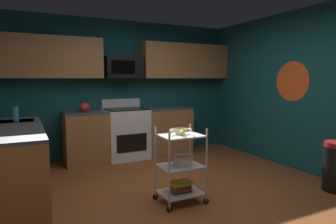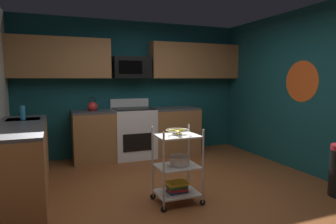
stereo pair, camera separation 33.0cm
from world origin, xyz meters
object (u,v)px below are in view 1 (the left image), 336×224
object	(u,v)px
oven_range	(126,133)
mixing_bowl_large	(183,160)
rolling_cart	(180,166)
book_stack	(180,186)
microwave	(123,67)
kettle	(85,107)
fruit_bowl	(181,131)
dish_soap_bottle	(16,114)

from	to	relation	value
oven_range	mixing_bowl_large	xyz separation A→B (m)	(-0.02, -2.22, 0.04)
oven_range	mixing_bowl_large	world-z (taller)	oven_range
rolling_cart	book_stack	world-z (taller)	rolling_cart
microwave	kettle	world-z (taller)	microwave
microwave	mixing_bowl_large	distance (m)	2.61
rolling_cart	fruit_bowl	bearing A→B (deg)	0.00
oven_range	book_stack	xyz separation A→B (m)	(-0.05, -2.22, -0.28)
mixing_bowl_large	book_stack	distance (m)	0.33
oven_range	kettle	distance (m)	0.91
fruit_bowl	kettle	distance (m)	2.33
book_stack	kettle	size ratio (longest dim) A/B	0.97
fruit_bowl	mixing_bowl_large	xyz separation A→B (m)	(0.03, -0.00, -0.36)
rolling_cart	dish_soap_bottle	world-z (taller)	dish_soap_bottle
mixing_bowl_large	kettle	xyz separation A→B (m)	(-0.73, 2.21, 0.48)
fruit_bowl	oven_range	bearing A→B (deg)	88.70
dish_soap_bottle	microwave	bearing A→B (deg)	27.82
microwave	book_stack	xyz separation A→B (m)	(-0.05, -2.32, -1.51)
fruit_bowl	mixing_bowl_large	bearing A→B (deg)	-0.00
kettle	mixing_bowl_large	bearing A→B (deg)	-71.70
oven_range	dish_soap_bottle	bearing A→B (deg)	-154.85
microwave	dish_soap_bottle	distance (m)	2.15
microwave	book_stack	distance (m)	2.77
fruit_bowl	kettle	bearing A→B (deg)	107.52
fruit_bowl	kettle	world-z (taller)	kettle
rolling_cart	dish_soap_bottle	size ratio (longest dim) A/B	4.57
rolling_cart	book_stack	size ratio (longest dim) A/B	3.58
oven_range	microwave	xyz separation A→B (m)	(-0.00, 0.10, 1.22)
oven_range	microwave	size ratio (longest dim) A/B	1.57
fruit_bowl	dish_soap_bottle	world-z (taller)	dish_soap_bottle
mixing_bowl_large	microwave	bearing A→B (deg)	89.59
kettle	fruit_bowl	bearing A→B (deg)	-72.48
microwave	book_stack	world-z (taller)	microwave
oven_range	fruit_bowl	size ratio (longest dim) A/B	4.04
microwave	fruit_bowl	xyz separation A→B (m)	(-0.05, -2.32, -0.82)
rolling_cart	kettle	size ratio (longest dim) A/B	3.47
rolling_cart	fruit_bowl	world-z (taller)	rolling_cart
mixing_bowl_large	book_stack	world-z (taller)	mixing_bowl_large
kettle	oven_range	bearing A→B (deg)	0.29
microwave	book_stack	bearing A→B (deg)	-91.23
fruit_bowl	book_stack	bearing A→B (deg)	-90.00
oven_range	microwave	distance (m)	1.23
microwave	book_stack	size ratio (longest dim) A/B	2.74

